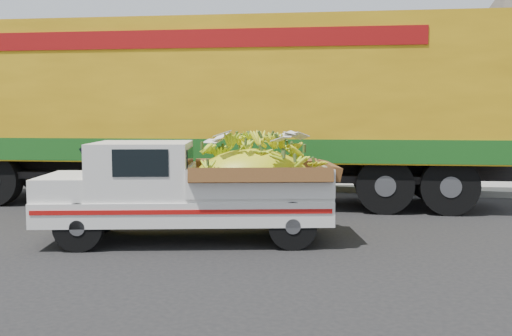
# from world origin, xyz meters

# --- Properties ---
(ground) EXTENTS (100.00, 100.00, 0.00)m
(ground) POSITION_xyz_m (0.00, 0.00, 0.00)
(ground) COLOR black
(ground) RESTS_ON ground
(curb) EXTENTS (60.00, 0.25, 0.15)m
(curb) POSITION_xyz_m (0.00, 5.66, 0.07)
(curb) COLOR gray
(curb) RESTS_ON ground
(sidewalk) EXTENTS (60.00, 4.00, 0.14)m
(sidewalk) POSITION_xyz_m (0.00, 7.76, 0.07)
(sidewalk) COLOR gray
(sidewalk) RESTS_ON ground
(building_left) EXTENTS (18.00, 6.00, 5.00)m
(building_left) POSITION_xyz_m (-8.00, 13.66, 2.50)
(building_left) COLOR gray
(building_left) RESTS_ON ground
(pickup_truck) EXTENTS (4.51, 2.73, 1.49)m
(pickup_truck) POSITION_xyz_m (1.28, -0.39, 0.80)
(pickup_truck) COLOR black
(pickup_truck) RESTS_ON ground
(semi_trailer) EXTENTS (12.05, 4.11, 3.80)m
(semi_trailer) POSITION_xyz_m (0.16, 3.21, 2.12)
(semi_trailer) COLOR black
(semi_trailer) RESTS_ON ground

